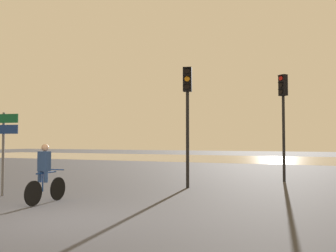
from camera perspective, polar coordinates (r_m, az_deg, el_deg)
The scene contains 6 objects.
ground_plane at distance 8.48m, azimuth -17.71°, elevation -13.76°, with size 120.00×120.00×0.00m, color #333338.
water_strip at distance 36.92m, azimuth 15.62°, elevation -4.91°, with size 80.00×16.00×0.01m, color gray.
traffic_light_center at distance 13.80m, azimuth 2.98°, elevation 3.41°, with size 0.37×0.39×4.43m.
traffic_light_far_right at distance 16.64m, azimuth 17.15°, elevation 2.76°, with size 0.40×0.42×4.54m.
direction_sign_post at distance 12.79m, azimuth -23.87°, elevation -1.71°, with size 1.09×0.23×2.60m.
cyclist at distance 10.87m, azimuth -18.25°, elevation -6.85°, with size 0.46×1.71×1.62m.
Camera 1 is at (5.54, -6.20, 1.69)m, focal length 40.00 mm.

